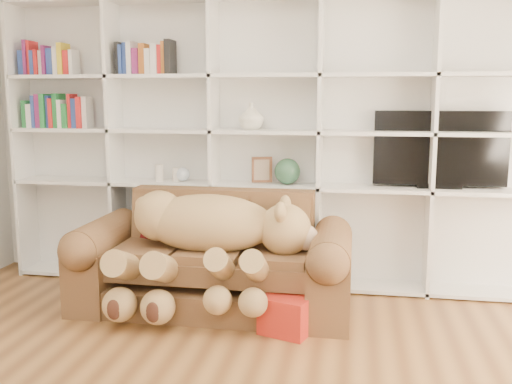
% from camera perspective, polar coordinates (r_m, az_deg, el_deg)
% --- Properties ---
extents(wall_back, '(5.00, 0.02, 2.70)m').
position_cam_1_polar(wall_back, '(4.90, 1.40, 6.79)').
color(wall_back, silver).
rests_on(wall_back, floor).
extents(bookshelf, '(4.43, 0.35, 2.40)m').
position_cam_1_polar(bookshelf, '(4.81, -1.69, 6.21)').
color(bookshelf, white).
rests_on(bookshelf, floor).
extents(sofa, '(2.04, 0.88, 0.86)m').
position_cam_1_polar(sofa, '(4.36, -4.17, -7.29)').
color(sofa, brown).
rests_on(sofa, floor).
extents(teddy_bear, '(1.45, 0.81, 0.84)m').
position_cam_1_polar(teddy_bear, '(4.13, -4.94, -4.45)').
color(teddy_bear, tan).
rests_on(teddy_bear, sofa).
extents(throw_pillow, '(0.40, 0.32, 0.37)m').
position_cam_1_polar(throw_pillow, '(4.56, -9.76, -2.94)').
color(throw_pillow, '#520E10').
rests_on(throw_pillow, sofa).
extents(gift_box, '(0.40, 0.39, 0.26)m').
position_cam_1_polar(gift_box, '(3.96, 3.20, -12.03)').
color(gift_box, red).
rests_on(gift_box, floor).
extents(tv, '(1.03, 0.18, 0.61)m').
position_cam_1_polar(tv, '(4.76, 17.91, 4.02)').
color(tv, black).
rests_on(tv, bookshelf).
extents(picture_frame, '(0.17, 0.07, 0.21)m').
position_cam_1_polar(picture_frame, '(4.75, 0.60, 2.25)').
color(picture_frame, '#57321E').
rests_on(picture_frame, bookshelf).
extents(green_vase, '(0.22, 0.22, 0.22)m').
position_cam_1_polar(green_vase, '(4.72, 3.15, 2.07)').
color(green_vase, '#2E593D').
rests_on(green_vase, bookshelf).
extents(figurine_tall, '(0.09, 0.09, 0.14)m').
position_cam_1_polar(figurine_tall, '(4.98, -9.66, 1.91)').
color(figurine_tall, beige).
rests_on(figurine_tall, bookshelf).
extents(figurine_short, '(0.09, 0.09, 0.12)m').
position_cam_1_polar(figurine_short, '(4.93, -7.97, 1.75)').
color(figurine_short, beige).
rests_on(figurine_short, bookshelf).
extents(snow_globe, '(0.12, 0.12, 0.12)m').
position_cam_1_polar(snow_globe, '(4.91, -7.31, 1.78)').
color(snow_globe, silver).
rests_on(snow_globe, bookshelf).
extents(shelf_vase, '(0.22, 0.22, 0.22)m').
position_cam_1_polar(shelf_vase, '(4.73, -0.48, 7.58)').
color(shelf_vase, white).
rests_on(shelf_vase, bookshelf).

